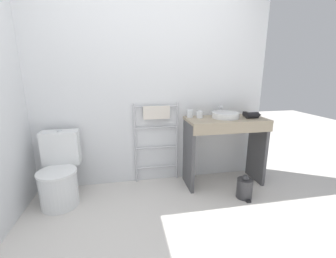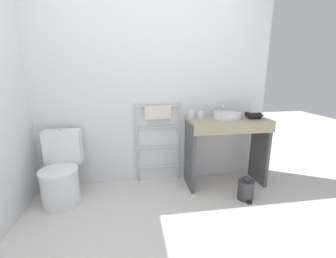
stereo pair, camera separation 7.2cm
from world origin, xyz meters
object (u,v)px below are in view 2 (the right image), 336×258
toilet (61,173)px  towel_radiator (158,127)px  trash_bin (246,189)px  cup_near_wall (192,114)px  hair_dryer (255,115)px  cup_near_edge (201,115)px  sink_basin (227,115)px

toilet → towel_radiator: 1.24m
toilet → trash_bin: 2.10m
cup_near_wall → hair_dryer: (0.75, -0.20, -0.01)m
towel_radiator → trash_bin: bearing=-33.6°
towel_radiator → cup_near_edge: size_ratio=12.30×
towel_radiator → hair_dryer: (1.16, -0.27, 0.17)m
sink_basin → cup_near_wall: bearing=163.8°
sink_basin → trash_bin: 0.90m
sink_basin → cup_near_wall: cup_near_wall is taller
cup_near_edge → cup_near_wall: bearing=152.7°
toilet → sink_basin: bearing=2.6°
toilet → sink_basin: 2.06m
towel_radiator → cup_near_edge: 0.57m
toilet → hair_dryer: (2.30, 0.02, 0.59)m
sink_basin → cup_near_edge: (-0.31, 0.07, 0.01)m
toilet → cup_near_edge: size_ratio=9.25×
cup_near_wall → cup_near_edge: (0.11, -0.06, -0.00)m
cup_near_wall → toilet: bearing=-172.2°
towel_radiator → cup_near_wall: 0.46m
trash_bin → towel_radiator: bearing=146.4°
cup_near_wall → cup_near_edge: 0.12m
towel_radiator → toilet: bearing=-165.6°
hair_dryer → sink_basin: bearing=167.4°
toilet → cup_near_edge: 1.77m
hair_dryer → towel_radiator: bearing=166.8°
cup_near_edge → sink_basin: bearing=-12.0°
toilet → hair_dryer: 2.37m
towel_radiator → trash_bin: size_ratio=3.69×
toilet → cup_near_wall: 1.68m
sink_basin → hair_dryer: size_ratio=1.66×
towel_radiator → hair_dryer: bearing=-13.2°
hair_dryer → cup_near_edge: bearing=167.7°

